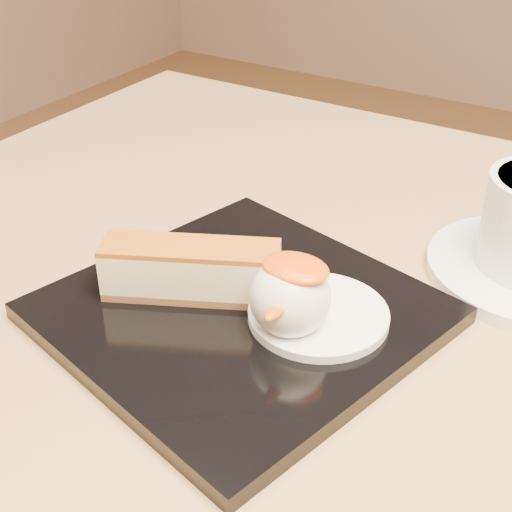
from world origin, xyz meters
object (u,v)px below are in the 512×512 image
Objects in this scene: table at (271,491)px; cheesecake at (191,270)px; dessert_plate at (240,313)px; ice_cream_scoop at (290,297)px.

cheesecake is (-0.06, -0.01, 0.19)m from table.
ice_cream_scoop is at bearing -7.13° from dessert_plate.
dessert_plate is 0.05m from ice_cream_scoop.
dessert_plate is at bearing -17.92° from cheesecake.
cheesecake is at bearing -171.87° from dessert_plate.
table is 15.89× the size of ice_cream_scoop.
cheesecake is 0.08m from ice_cream_scoop.
cheesecake is (-0.04, -0.00, 0.02)m from dessert_plate.
ice_cream_scoop is at bearing -26.05° from cheesecake.
table is 0.20m from cheesecake.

